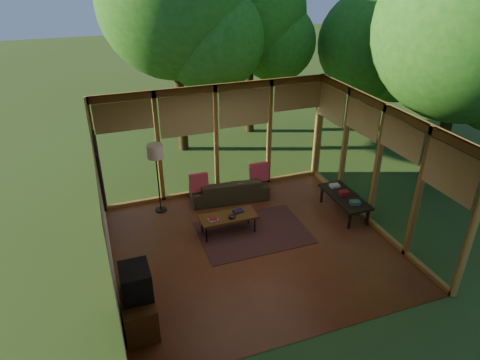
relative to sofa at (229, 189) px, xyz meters
name	(u,v)px	position (x,y,z in m)	size (l,w,h in m)	color
floor	(254,246)	(-0.15, -2.00, -0.27)	(5.50, 5.50, 0.00)	brown
ceiling	(256,121)	(-0.15, -2.00, 2.43)	(5.50, 5.50, 0.00)	silver
wall_left	(104,214)	(-2.90, -2.00, 1.08)	(0.04, 5.00, 2.70)	beige
wall_front	(320,269)	(-0.15, -4.50, 1.08)	(5.50, 0.04, 2.70)	beige
window_wall_back	(216,140)	(-0.15, 0.50, 1.08)	(5.50, 0.12, 2.70)	olive
window_wall_right	(377,167)	(2.60, -2.00, 1.08)	(0.12, 5.00, 2.70)	olive
exterior_lawn	(363,98)	(7.85, 6.00, -0.28)	(40.00, 40.00, 0.00)	#2D481B
tree_nw	(174,2)	(-0.34, 3.43, 3.90)	(4.07, 4.07, 6.21)	#342613
tree_ne	(250,13)	(2.09, 4.19, 3.45)	(3.40, 3.40, 5.43)	#342613
tree_se	(469,28)	(5.31, -0.97, 3.56)	(4.21, 4.21, 5.94)	#342613
tree_far	(371,44)	(5.76, 3.05, 2.52)	(3.35, 3.35, 4.48)	#342613
rug	(253,232)	(0.02, -1.54, -0.26)	(2.29, 1.62, 0.01)	#6C300F
sofa	(229,189)	(0.00, 0.00, 0.00)	(1.85, 0.72, 0.54)	#332C19
pillow_left	(199,183)	(-0.75, -0.05, 0.32)	(0.42, 0.14, 0.42)	maroon
pillow_right	(259,172)	(0.75, -0.05, 0.33)	(0.45, 0.15, 0.45)	maroon
ct_book_lower	(213,219)	(-0.82, -1.42, 0.17)	(0.18, 0.14, 0.03)	#BEB3AC
ct_book_upper	(213,218)	(-0.82, -1.42, 0.20)	(0.16, 0.12, 0.03)	maroon
ct_book_side	(238,211)	(-0.22, -1.29, 0.17)	(0.22, 0.16, 0.03)	black
ct_bowl	(232,216)	(-0.42, -1.47, 0.19)	(0.16, 0.16, 0.07)	black
media_cabinet	(138,309)	(-2.62, -3.30, 0.03)	(0.50, 1.00, 0.60)	#543317
television	(136,282)	(-2.60, -3.30, 0.58)	(0.45, 0.55, 0.50)	black
console_book_a	(355,203)	(2.25, -1.91, 0.22)	(0.21, 0.16, 0.08)	#325849
console_book_b	(344,193)	(2.25, -1.46, 0.23)	(0.20, 0.15, 0.09)	maroon
console_book_c	(335,186)	(2.25, -1.06, 0.21)	(0.22, 0.16, 0.06)	#BEB3AC
floor_lamp	(156,155)	(-1.67, 0.01, 1.14)	(0.36, 0.36, 1.65)	black
coffee_table	(228,217)	(-0.47, -1.37, 0.12)	(1.20, 0.50, 0.43)	#543317
side_console	(345,197)	(2.25, -1.51, 0.14)	(0.60, 1.40, 0.46)	black
wall_painting	(100,169)	(-2.86, -0.60, 1.28)	(0.06, 1.35, 1.15)	black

